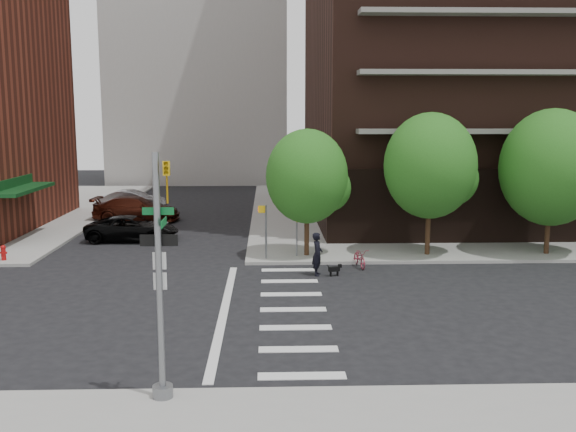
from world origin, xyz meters
The scene contains 15 objects.
ground centered at (0.00, 0.00, 0.00)m, with size 120.00×120.00×0.00m, color black.
sidewalk_ne centered at (20.50, 23.50, 0.07)m, with size 39.00×33.00×0.15m, color gray.
crosswalk centered at (2.21, 0.00, 0.01)m, with size 3.85×13.00×0.01m.
tree_a centered at (4.00, 8.50, 4.04)m, with size 4.00×4.00×5.90m.
tree_b centered at (10.00, 8.50, 4.54)m, with size 4.50×4.50×6.65m.
tree_c centered at (16.00, 8.50, 4.45)m, with size 5.00×5.00×6.80m.
traffic_signal centered at (-0.47, -7.49, 2.70)m, with size 0.90×0.75×6.00m.
pedestrian_signal centered at (2.32, 7.92, 1.85)m, with size 2.18×0.67×2.60m.
fire_hydrant centered at (-10.50, 7.80, 0.55)m, with size 0.24×0.24×0.73m.
parked_car_black centered at (-5.50, 13.10, 0.71)m, with size 5.09×2.35×1.42m, color black.
parked_car_maroon centered at (-6.62, 19.85, 0.82)m, with size 5.68×2.31×1.65m, color #3E160C.
parked_car_silver centered at (-7.76, 24.31, 0.78)m, with size 4.73×1.65×1.56m, color #96999E.
scooter centered at (6.35, 6.50, 0.44)m, with size 0.59×1.68×0.88m, color #9D2B41.
dog_walker centered at (4.26, 5.03, 0.95)m, with size 0.46×0.70×1.91m, color black.
dog centered at (5.02, 4.86, 0.32)m, with size 0.61×0.30×0.51m.
Camera 1 is at (2.11, -22.44, 7.01)m, focal length 40.00 mm.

